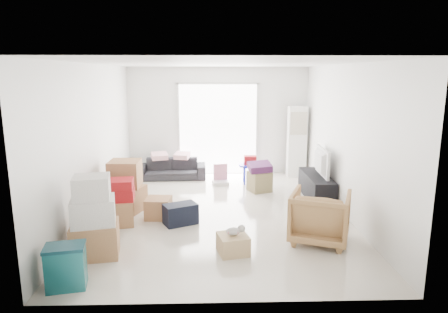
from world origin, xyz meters
name	(u,v)px	position (x,y,z in m)	size (l,w,h in m)	color
room_shell	(220,141)	(0.00, 0.00, 1.35)	(4.98, 6.48, 3.18)	beige
sliding_door	(218,126)	(0.00, 2.98, 1.24)	(2.10, 0.04, 2.33)	white
ac_tower	(297,142)	(1.95, 2.65, 0.88)	(0.45, 0.30, 1.75)	white
tv_console	(316,186)	(2.00, 0.81, 0.25)	(0.44, 1.47, 0.49)	black
television	(317,172)	(2.00, 0.81, 0.55)	(0.97, 0.56, 0.13)	black
sofa	(171,165)	(-1.15, 2.50, 0.32)	(1.65, 0.48, 0.65)	#28282E
pillow_left	(159,151)	(-1.43, 2.47, 0.70)	(0.34, 0.27, 0.11)	#F9B5BF
pillow_right	(182,150)	(-0.88, 2.51, 0.71)	(0.38, 0.31, 0.13)	#F9B5BF
armchair	(320,214)	(1.49, -1.35, 0.43)	(0.84, 0.79, 0.87)	#9C7245
storage_bins	(66,266)	(-1.90, -2.61, 0.27)	(0.52, 0.41, 0.54)	#196367
box_stack_a	(94,221)	(-1.80, -1.75, 0.52)	(0.71, 0.63, 1.16)	#9B7246
box_stack_b	(116,203)	(-1.80, -0.51, 0.36)	(0.68, 0.68, 0.78)	#9B7246
box_stack_c	(126,186)	(-1.77, 0.17, 0.46)	(0.78, 0.71, 0.95)	#9B7246
loose_box	(159,208)	(-1.11, -0.25, 0.18)	(0.43, 0.43, 0.36)	#9B7246
duffel_bag	(180,214)	(-0.70, -0.56, 0.18)	(0.55, 0.33, 0.35)	black
ottoman	(259,181)	(0.88, 1.35, 0.22)	(0.43, 0.43, 0.43)	tan
blanket	(260,169)	(0.88, 1.35, 0.50)	(0.48, 0.48, 0.14)	#522051
kids_table	(250,164)	(0.73, 1.98, 0.47)	(0.53, 0.53, 0.66)	#131CC2
toy_walker	(221,179)	(0.04, 1.93, 0.13)	(0.39, 0.36, 0.47)	silver
wood_crate	(233,244)	(0.14, -1.73, 0.14)	(0.41, 0.41, 0.27)	tan
plush_bunny	(235,231)	(0.17, -1.72, 0.34)	(0.28, 0.16, 0.14)	#B2ADA8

